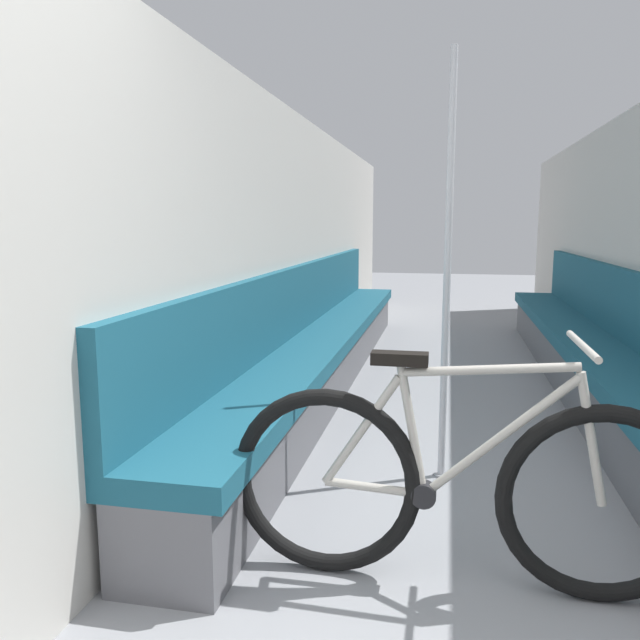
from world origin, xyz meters
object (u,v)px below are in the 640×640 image
bench_seat_row_left (323,347)px  bench_seat_row_right (595,358)px  bicycle (458,488)px  grab_pole_near (447,277)px

bench_seat_row_left → bench_seat_row_right: bearing=0.0°
bicycle → grab_pole_near: (-0.06, 0.99, 0.66)m
bicycle → grab_pole_near: size_ratio=0.79×
bench_seat_row_left → bench_seat_row_right: same height
bench_seat_row_right → bicycle: (-1.03, -2.69, 0.06)m
bench_seat_row_left → grab_pole_near: grab_pole_near is taller
grab_pole_near → bench_seat_row_right: bearing=57.3°
bench_seat_row_right → grab_pole_near: size_ratio=2.85×
bench_seat_row_right → grab_pole_near: (-1.09, -1.70, 0.73)m
grab_pole_near → bench_seat_row_left: bearing=119.8°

